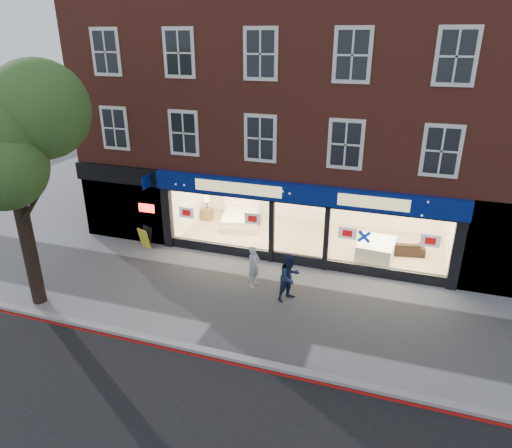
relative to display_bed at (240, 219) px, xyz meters
The scene contains 13 objects.
ground 6.70m from the display_bed, 59.85° to the right, with size 120.00×120.00×0.00m, color gray.
kerb_line 9.50m from the display_bed, 69.29° to the right, with size 60.00×0.10×0.01m, color #8C0A07.
kerb_stone 9.31m from the display_bed, 68.85° to the right, with size 60.00×0.25×0.12m, color gray.
showroom_floor 3.42m from the display_bed, ahead, with size 11.00×4.50×0.10m, color tan.
building 7.19m from the display_bed, 19.06° to the left, with size 19.00×8.26×10.30m.
street_tree 10.10m from the display_bed, 117.80° to the right, with size 4.00×3.20×6.60m.
display_bed is the anchor object (origin of this frame).
bedside_table 1.76m from the display_bed, behind, with size 0.45×0.45×0.55m, color brown.
mattress_stack 6.29m from the display_bed, 11.99° to the right, with size 1.47×1.79×0.66m.
sofa 7.11m from the display_bed, ahead, with size 1.78×0.70×0.52m, color black.
a_board 4.38m from the display_bed, 133.14° to the right, with size 0.57×0.37×0.88m, color gold.
pedestrian_grey 5.29m from the display_bed, 64.44° to the right, with size 0.55×0.36×1.50m, color #B3B5BC.
pedestrian_blue 6.39m from the display_bed, 54.85° to the right, with size 0.80×0.62×1.65m, color #16233F.
Camera 1 is at (3.45, -12.26, 8.17)m, focal length 32.00 mm.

